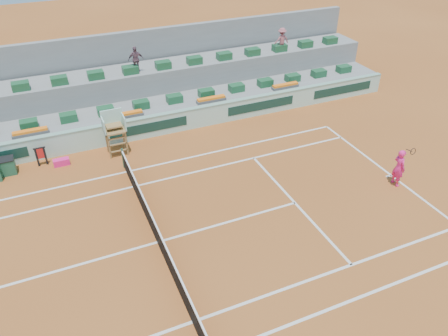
% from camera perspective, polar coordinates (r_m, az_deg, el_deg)
% --- Properties ---
extents(ground, '(90.00, 90.00, 0.00)m').
position_cam_1_polar(ground, '(17.98, -8.68, -9.57)').
color(ground, brown).
rests_on(ground, ground).
extents(seating_tier_lower, '(36.00, 4.00, 1.20)m').
position_cam_1_polar(seating_tier_lower, '(26.45, -15.29, 6.43)').
color(seating_tier_lower, gray).
rests_on(seating_tier_lower, ground).
extents(seating_tier_upper, '(36.00, 2.40, 2.60)m').
position_cam_1_polar(seating_tier_upper, '(27.60, -16.12, 9.09)').
color(seating_tier_upper, gray).
rests_on(seating_tier_upper, ground).
extents(stadium_back_wall, '(36.00, 0.40, 4.40)m').
position_cam_1_polar(stadium_back_wall, '(28.75, -16.96, 11.89)').
color(stadium_back_wall, gray).
rests_on(stadium_back_wall, ground).
extents(player_bag, '(0.78, 0.35, 0.35)m').
position_cam_1_polar(player_bag, '(23.63, -20.46, 0.73)').
color(player_bag, '#FC207C').
rests_on(player_bag, ground).
extents(spectator_mid, '(0.94, 0.48, 1.54)m').
position_cam_1_polar(spectator_mid, '(26.69, -11.43, 13.72)').
color(spectator_mid, '#6C4854').
rests_on(spectator_mid, seating_tier_upper).
extents(spectator_right, '(1.01, 0.60, 1.53)m').
position_cam_1_polar(spectator_right, '(29.97, 7.55, 16.28)').
color(spectator_right, '#A75359').
rests_on(spectator_right, seating_tier_upper).
extents(court_lines, '(23.89, 11.09, 0.01)m').
position_cam_1_polar(court_lines, '(17.97, -8.68, -9.56)').
color(court_lines, silver).
rests_on(court_lines, ground).
extents(tennis_net, '(0.10, 11.97, 1.10)m').
position_cam_1_polar(tennis_net, '(17.62, -8.82, -8.33)').
color(tennis_net, black).
rests_on(tennis_net, ground).
extents(advertising_hoarding, '(36.00, 0.34, 1.26)m').
position_cam_1_polar(advertising_hoarding, '(24.49, -14.31, 4.39)').
color(advertising_hoarding, '#ABD8C5').
rests_on(advertising_hoarding, ground).
extents(umpire_chair, '(1.10, 0.90, 2.40)m').
position_cam_1_polar(umpire_chair, '(23.19, -14.18, 5.23)').
color(umpire_chair, olive).
rests_on(umpire_chair, ground).
extents(seat_row_lower, '(32.90, 0.60, 0.44)m').
position_cam_1_polar(seat_row_lower, '(25.29, -15.19, 7.24)').
color(seat_row_lower, '#1A502D').
rests_on(seat_row_lower, seating_tier_lower).
extents(seat_row_upper, '(32.90, 0.60, 0.44)m').
position_cam_1_polar(seat_row_upper, '(26.48, -16.42, 11.58)').
color(seat_row_upper, '#1A502D').
rests_on(seat_row_upper, seating_tier_upper).
extents(flower_planters, '(26.80, 0.36, 0.28)m').
position_cam_1_polar(flower_planters, '(24.49, -18.25, 5.56)').
color(flower_planters, '#515151').
rests_on(flower_planters, seating_tier_lower).
extents(drink_cooler_a, '(0.77, 0.67, 0.84)m').
position_cam_1_polar(drink_cooler_a, '(23.88, -26.47, 0.23)').
color(drink_cooler_a, '#1A4F37').
rests_on(drink_cooler_a, ground).
extents(towel_rack, '(0.57, 0.09, 1.03)m').
position_cam_1_polar(towel_rack, '(23.76, -22.81, 1.58)').
color(towel_rack, black).
rests_on(towel_rack, ground).
extents(tennis_player, '(0.49, 0.92, 2.28)m').
position_cam_1_polar(tennis_player, '(21.91, 21.88, 0.06)').
color(tennis_player, '#FC207C').
rests_on(tennis_player, ground).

